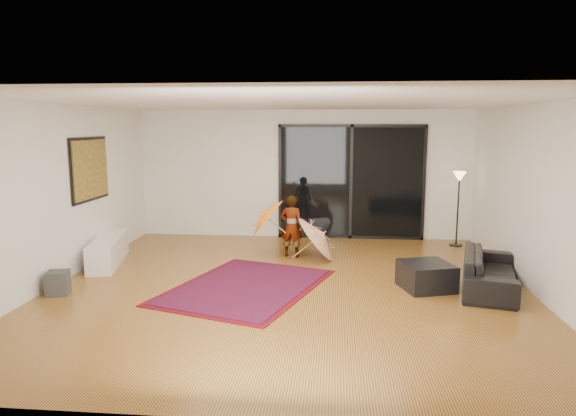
# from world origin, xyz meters

# --- Properties ---
(floor) EXTENTS (7.00, 7.00, 0.00)m
(floor) POSITION_xyz_m (0.00, 0.00, 0.00)
(floor) COLOR #AD772F
(floor) RESTS_ON ground
(ceiling) EXTENTS (7.00, 7.00, 0.00)m
(ceiling) POSITION_xyz_m (0.00, 0.00, 2.70)
(ceiling) COLOR white
(ceiling) RESTS_ON wall_back
(wall_back) EXTENTS (7.00, 0.00, 7.00)m
(wall_back) POSITION_xyz_m (0.00, 3.50, 1.35)
(wall_back) COLOR silver
(wall_back) RESTS_ON floor
(wall_front) EXTENTS (7.00, 0.00, 7.00)m
(wall_front) POSITION_xyz_m (0.00, -3.50, 1.35)
(wall_front) COLOR silver
(wall_front) RESTS_ON floor
(wall_left) EXTENTS (0.00, 7.00, 7.00)m
(wall_left) POSITION_xyz_m (-3.50, 0.00, 1.35)
(wall_left) COLOR silver
(wall_left) RESTS_ON floor
(wall_right) EXTENTS (0.00, 7.00, 7.00)m
(wall_right) POSITION_xyz_m (3.50, 0.00, 1.35)
(wall_right) COLOR silver
(wall_right) RESTS_ON floor
(sliding_door) EXTENTS (3.06, 0.07, 2.40)m
(sliding_door) POSITION_xyz_m (1.00, 3.47, 1.20)
(sliding_door) COLOR black
(sliding_door) RESTS_ON wall_back
(painting) EXTENTS (0.04, 1.28, 1.08)m
(painting) POSITION_xyz_m (-3.46, 1.00, 1.65)
(painting) COLOR black
(painting) RESTS_ON wall_left
(media_console) EXTENTS (0.76, 1.69, 0.45)m
(media_console) POSITION_xyz_m (-3.25, 1.04, 0.23)
(media_console) COLOR white
(media_console) RESTS_ON floor
(speaker) EXTENTS (0.36, 0.36, 0.34)m
(speaker) POSITION_xyz_m (-3.25, -0.61, 0.17)
(speaker) COLOR #424244
(speaker) RESTS_ON floor
(persian_rug) EXTENTS (2.64, 3.11, 0.02)m
(persian_rug) POSITION_xyz_m (-0.63, -0.06, 0.01)
(persian_rug) COLOR #570710
(persian_rug) RESTS_ON floor
(sofa) EXTENTS (1.16, 1.97, 0.54)m
(sofa) POSITION_xyz_m (2.95, 0.22, 0.27)
(sofa) COLOR black
(sofa) RESTS_ON floor
(ottoman) EXTENTS (0.86, 0.86, 0.39)m
(ottoman) POSITION_xyz_m (2.02, 0.12, 0.20)
(ottoman) COLOR black
(ottoman) RESTS_ON floor
(floor_lamp) EXTENTS (0.26, 0.26, 1.48)m
(floor_lamp) POSITION_xyz_m (3.10, 2.97, 1.17)
(floor_lamp) COLOR black
(floor_lamp) RESTS_ON floor
(child) EXTENTS (0.44, 0.32, 1.14)m
(child) POSITION_xyz_m (-0.12, 1.81, 0.57)
(child) COLOR #999999
(child) RESTS_ON floor
(parasol_orange) EXTENTS (0.67, 0.86, 0.89)m
(parasol_orange) POSITION_xyz_m (-0.67, 1.76, 0.73)
(parasol_orange) COLOR orange
(parasol_orange) RESTS_ON child
(parasol_white) EXTENTS (0.75, 0.95, 0.98)m
(parasol_white) POSITION_xyz_m (0.48, 1.66, 0.50)
(parasol_white) COLOR beige
(parasol_white) RESTS_ON floor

